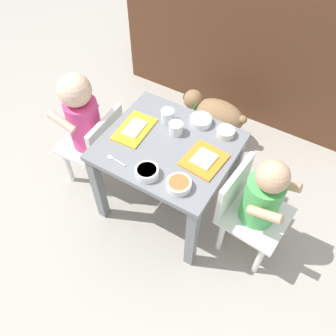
{
  "coord_description": "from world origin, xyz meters",
  "views": [
    {
      "loc": [
        0.55,
        -0.91,
        1.63
      ],
      "look_at": [
        0.0,
        0.0,
        0.31
      ],
      "focal_mm": 37.7,
      "sensor_mm": 36.0,
      "label": 1
    }
  ],
  "objects_px": {
    "seated_child_right": "(259,199)",
    "veggie_bowl_far": "(226,132)",
    "water_cup_right": "(176,129)",
    "spoon_by_left_tray": "(115,159)",
    "dog": "(215,114)",
    "food_tray_right": "(204,159)",
    "dining_table": "(168,157)",
    "food_tray_left": "(135,129)",
    "veggie_bowl_near": "(179,184)",
    "cereal_bowl_left_side": "(201,121)",
    "water_cup_left": "(168,117)",
    "cereal_bowl_right_side": "(147,172)",
    "seated_child_left": "(85,121)"
  },
  "relations": [
    {
      "from": "dining_table",
      "to": "water_cup_left",
      "type": "bearing_deg",
      "value": 121.94
    },
    {
      "from": "seated_child_right",
      "to": "food_tray_left",
      "type": "height_order",
      "value": "seated_child_right"
    },
    {
      "from": "water_cup_right",
      "to": "seated_child_left",
      "type": "bearing_deg",
      "value": -164.84
    },
    {
      "from": "food_tray_right",
      "to": "food_tray_left",
      "type": "bearing_deg",
      "value": -180.0
    },
    {
      "from": "seated_child_right",
      "to": "cereal_bowl_left_side",
      "type": "height_order",
      "value": "seated_child_right"
    },
    {
      "from": "dog",
      "to": "food_tray_right",
      "type": "height_order",
      "value": "food_tray_right"
    },
    {
      "from": "food_tray_right",
      "to": "water_cup_left",
      "type": "relative_size",
      "value": 2.95
    },
    {
      "from": "food_tray_left",
      "to": "cereal_bowl_left_side",
      "type": "bearing_deg",
      "value": 38.56
    },
    {
      "from": "veggie_bowl_far",
      "to": "veggie_bowl_near",
      "type": "bearing_deg",
      "value": -95.43
    },
    {
      "from": "cereal_bowl_right_side",
      "to": "spoon_by_left_tray",
      "type": "relative_size",
      "value": 0.98
    },
    {
      "from": "seated_child_left",
      "to": "spoon_by_left_tray",
      "type": "relative_size",
      "value": 6.9
    },
    {
      "from": "water_cup_right",
      "to": "cereal_bowl_right_side",
      "type": "bearing_deg",
      "value": -85.39
    },
    {
      "from": "dining_table",
      "to": "water_cup_right",
      "type": "bearing_deg",
      "value": 95.32
    },
    {
      "from": "food_tray_left",
      "to": "cereal_bowl_right_side",
      "type": "relative_size",
      "value": 2.21
    },
    {
      "from": "dog",
      "to": "water_cup_left",
      "type": "relative_size",
      "value": 6.5
    },
    {
      "from": "cereal_bowl_left_side",
      "to": "food_tray_left",
      "type": "bearing_deg",
      "value": -141.44
    },
    {
      "from": "dining_table",
      "to": "water_cup_right",
      "type": "distance_m",
      "value": 0.14
    },
    {
      "from": "food_tray_right",
      "to": "cereal_bowl_left_side",
      "type": "bearing_deg",
      "value": 121.69
    },
    {
      "from": "seated_child_left",
      "to": "cereal_bowl_right_side",
      "type": "bearing_deg",
      "value": -18.12
    },
    {
      "from": "food_tray_right",
      "to": "veggie_bowl_near",
      "type": "xyz_separation_m",
      "value": [
        -0.02,
        -0.18,
        0.01
      ]
    },
    {
      "from": "seated_child_left",
      "to": "cereal_bowl_left_side",
      "type": "bearing_deg",
      "value": 24.34
    },
    {
      "from": "dining_table",
      "to": "veggie_bowl_near",
      "type": "height_order",
      "value": "veggie_bowl_near"
    },
    {
      "from": "seated_child_right",
      "to": "cereal_bowl_left_side",
      "type": "bearing_deg",
      "value": 153.02
    },
    {
      "from": "seated_child_left",
      "to": "food_tray_left",
      "type": "bearing_deg",
      "value": 8.38
    },
    {
      "from": "dining_table",
      "to": "veggie_bowl_far",
      "type": "relative_size",
      "value": 7.01
    },
    {
      "from": "water_cup_left",
      "to": "veggie_bowl_near",
      "type": "distance_m",
      "value": 0.39
    },
    {
      "from": "seated_child_right",
      "to": "dog",
      "type": "xyz_separation_m",
      "value": [
        -0.47,
        0.59,
        -0.2
      ]
    },
    {
      "from": "food_tray_right",
      "to": "cereal_bowl_right_side",
      "type": "bearing_deg",
      "value": -130.63
    },
    {
      "from": "water_cup_right",
      "to": "veggie_bowl_near",
      "type": "distance_m",
      "value": 0.31
    },
    {
      "from": "cereal_bowl_right_side",
      "to": "veggie_bowl_near",
      "type": "xyz_separation_m",
      "value": [
        0.14,
        0.01,
        -0.0
      ]
    },
    {
      "from": "water_cup_right",
      "to": "spoon_by_left_tray",
      "type": "bearing_deg",
      "value": -117.1
    },
    {
      "from": "dining_table",
      "to": "food_tray_right",
      "type": "height_order",
      "value": "food_tray_right"
    },
    {
      "from": "spoon_by_left_tray",
      "to": "cereal_bowl_right_side",
      "type": "bearing_deg",
      "value": 1.28
    },
    {
      "from": "seated_child_right",
      "to": "food_tray_right",
      "type": "xyz_separation_m",
      "value": [
        -0.27,
        0.01,
        0.09
      ]
    },
    {
      "from": "dog",
      "to": "veggie_bowl_far",
      "type": "height_order",
      "value": "veggie_bowl_far"
    },
    {
      "from": "seated_child_right",
      "to": "veggie_bowl_far",
      "type": "distance_m",
      "value": 0.34
    },
    {
      "from": "veggie_bowl_far",
      "to": "cereal_bowl_right_side",
      "type": "bearing_deg",
      "value": -115.17
    },
    {
      "from": "seated_child_right",
      "to": "cereal_bowl_left_side",
      "type": "relative_size",
      "value": 6.19
    },
    {
      "from": "veggie_bowl_far",
      "to": "seated_child_left",
      "type": "bearing_deg",
      "value": -160.76
    },
    {
      "from": "seated_child_left",
      "to": "dog",
      "type": "xyz_separation_m",
      "value": [
        0.43,
        0.63,
        -0.24
      ]
    },
    {
      "from": "seated_child_left",
      "to": "food_tray_left",
      "type": "relative_size",
      "value": 3.17
    },
    {
      "from": "seated_child_right",
      "to": "dog",
      "type": "relative_size",
      "value": 1.5
    },
    {
      "from": "water_cup_left",
      "to": "water_cup_right",
      "type": "xyz_separation_m",
      "value": [
        0.07,
        -0.05,
        -0.0
      ]
    },
    {
      "from": "dog",
      "to": "food_tray_right",
      "type": "relative_size",
      "value": 2.21
    },
    {
      "from": "water_cup_right",
      "to": "cereal_bowl_left_side",
      "type": "distance_m",
      "value": 0.13
    },
    {
      "from": "dining_table",
      "to": "veggie_bowl_near",
      "type": "bearing_deg",
      "value": -48.51
    },
    {
      "from": "seated_child_right",
      "to": "veggie_bowl_near",
      "type": "xyz_separation_m",
      "value": [
        -0.29,
        -0.17,
        0.1
      ]
    },
    {
      "from": "food_tray_left",
      "to": "veggie_bowl_near",
      "type": "height_order",
      "value": "veggie_bowl_near"
    },
    {
      "from": "dining_table",
      "to": "seated_child_left",
      "type": "bearing_deg",
      "value": -175.12
    },
    {
      "from": "food_tray_left",
      "to": "cereal_bowl_left_side",
      "type": "xyz_separation_m",
      "value": [
        0.24,
        0.19,
        0.01
      ]
    }
  ]
}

